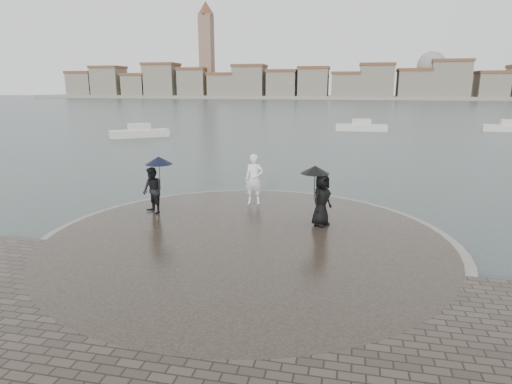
# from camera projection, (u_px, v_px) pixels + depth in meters

# --- Properties ---
(ground) EXTENTS (400.00, 400.00, 0.00)m
(ground) POSITION_uv_depth(u_px,v_px,m) (210.00, 304.00, 9.63)
(ground) COLOR #2B3835
(ground) RESTS_ON ground
(kerb_ring) EXTENTS (12.50, 12.50, 0.32)m
(kerb_ring) POSITION_uv_depth(u_px,v_px,m) (247.00, 243.00, 12.91)
(kerb_ring) COLOR gray
(kerb_ring) RESTS_ON ground
(quay_tip) EXTENTS (11.90, 11.90, 0.36)m
(quay_tip) POSITION_uv_depth(u_px,v_px,m) (247.00, 243.00, 12.91)
(quay_tip) COLOR #2D261E
(quay_tip) RESTS_ON ground
(statue) EXTENTS (0.76, 0.56, 1.92)m
(statue) POSITION_uv_depth(u_px,v_px,m) (254.00, 179.00, 16.36)
(statue) COLOR white
(statue) RESTS_ON quay_tip
(visitor_left) EXTENTS (1.25, 1.07, 2.04)m
(visitor_left) POSITION_uv_depth(u_px,v_px,m) (154.00, 183.00, 15.09)
(visitor_left) COLOR black
(visitor_left) RESTS_ON quay_tip
(visitor_right) EXTENTS (1.17, 1.08, 1.95)m
(visitor_right) POSITION_uv_depth(u_px,v_px,m) (320.00, 193.00, 13.77)
(visitor_right) COLOR black
(visitor_right) RESTS_ON quay_tip
(far_skyline) EXTENTS (260.00, 20.00, 37.00)m
(far_skyline) POSITION_uv_depth(u_px,v_px,m) (329.00, 84.00, 161.90)
(far_skyline) COLOR gray
(far_skyline) RESTS_ON ground
(boats) EXTENTS (42.22, 16.86, 1.50)m
(boats) POSITION_uv_depth(u_px,v_px,m) (344.00, 129.00, 44.79)
(boats) COLOR beige
(boats) RESTS_ON ground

